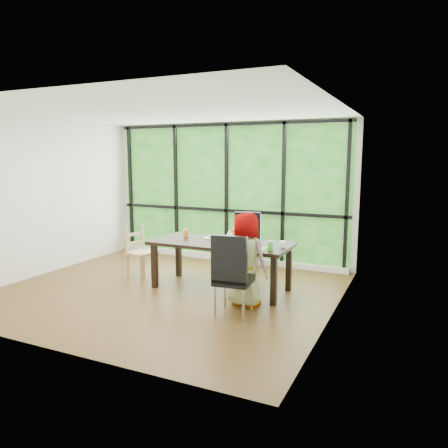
{
  "coord_description": "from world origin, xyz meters",
  "views": [
    {
      "loc": [
        3.45,
        -5.37,
        2.04
      ],
      "look_at": [
        0.81,
        0.32,
        1.05
      ],
      "focal_mm": 34.12,
      "sensor_mm": 36.0,
      "label": 1
    }
  ],
  "objects": [
    {
      "name": "window_sill",
      "position": [
        0.0,
        2.15,
        0.05
      ],
      "size": [
        4.8,
        0.12,
        0.1
      ],
      "primitive_type": "cube",
      "color": "silver",
      "rests_on": "ground"
    },
    {
      "name": "foliage_backdrop",
      "position": [
        0.0,
        2.23,
        1.35
      ],
      "size": [
        4.8,
        0.02,
        2.65
      ],
      "primitive_type": "cube",
      "color": "#165217",
      "rests_on": "back_wall"
    },
    {
      "name": "plate_near",
      "position": [
        1.29,
        0.25,
        0.76
      ],
      "size": [
        0.24,
        0.24,
        0.01
      ],
      "primitive_type": "cylinder",
      "color": "white",
      "rests_on": "dining_table"
    },
    {
      "name": "straw_white",
      "position": [
        0.02,
        0.57,
        0.92
      ],
      "size": [
        0.01,
        0.04,
        0.2
      ],
      "primitive_type": "cylinder",
      "rotation": [
        0.14,
        0.0,
        0.0
      ],
      "color": "white",
      "rests_on": "orange_cup"
    },
    {
      "name": "crepe_rolls_far",
      "position": [
        0.45,
        0.62,
        0.78
      ],
      "size": [
        0.1,
        0.12,
        0.04
      ],
      "primitive_type": null,
      "color": "tan",
      "rests_on": "plate_far"
    },
    {
      "name": "back_wall",
      "position": [
        0.0,
        2.25,
        1.35
      ],
      "size": [
        5.0,
        0.0,
        5.0
      ],
      "primitive_type": "plane",
      "rotation": [
        1.57,
        0.0,
        0.0
      ],
      "color": "silver",
      "rests_on": "ground"
    },
    {
      "name": "child_older",
      "position": [
        1.35,
        -0.1,
        0.65
      ],
      "size": [
        0.7,
        0.52,
        1.31
      ],
      "primitive_type": "imported",
      "rotation": [
        0.0,
        0.0,
        2.97
      ],
      "color": "slate",
      "rests_on": "ground"
    },
    {
      "name": "chair_end_beech",
      "position": [
        -0.74,
        0.39,
        0.45
      ],
      "size": [
        0.48,
        0.5,
        0.9
      ],
      "primitive_type": "cube",
      "rotation": [
        0.0,
        0.0,
        1.35
      ],
      "color": "tan",
      "rests_on": "ground"
    },
    {
      "name": "tissue",
      "position": [
        0.93,
        0.27,
        0.93
      ],
      "size": [
        0.12,
        0.12,
        0.11
      ],
      "primitive_type": "cone",
      "color": "white",
      "rests_on": "tissue_box"
    },
    {
      "name": "orange_cup",
      "position": [
        0.02,
        0.57,
        0.81
      ],
      "size": [
        0.08,
        0.08,
        0.13
      ],
      "primitive_type": "cylinder",
      "color": "orange",
      "rests_on": "dining_table"
    },
    {
      "name": "green_cup",
      "position": [
        1.59,
        0.18,
        0.81
      ],
      "size": [
        0.08,
        0.08,
        0.13
      ],
      "primitive_type": "cylinder",
      "color": "#46D830",
      "rests_on": "dining_table"
    },
    {
      "name": "window_mullions",
      "position": [
        0.0,
        2.19,
        1.35
      ],
      "size": [
        4.8,
        0.06,
        2.65
      ],
      "primitive_type": null,
      "color": "black",
      "rests_on": "back_wall"
    },
    {
      "name": "chair_interior_leather",
      "position": [
        1.32,
        -0.47,
        0.54
      ],
      "size": [
        0.5,
        0.5,
        1.08
      ],
      "primitive_type": "cube",
      "rotation": [
        0.0,
        0.0,
        3.24
      ],
      "color": "black",
      "rests_on": "ground"
    },
    {
      "name": "dining_table",
      "position": [
        0.71,
        0.42,
        0.38
      ],
      "size": [
        2.23,
        1.1,
        0.75
      ],
      "primitive_type": "cube",
      "rotation": [
        0.0,
        0.0,
        0.08
      ],
      "color": "black",
      "rests_on": "ground"
    },
    {
      "name": "tissue_box",
      "position": [
        0.93,
        0.27,
        0.81
      ],
      "size": [
        0.14,
        0.14,
        0.12
      ],
      "primitive_type": "cube",
      "color": "tan",
      "rests_on": "dining_table"
    },
    {
      "name": "ground",
      "position": [
        0.0,
        0.0,
        0.0
      ],
      "size": [
        5.0,
        5.0,
        0.0
      ],
      "primitive_type": "plane",
      "color": "black",
      "rests_on": "ground"
    },
    {
      "name": "crepe_rolls_near",
      "position": [
        1.29,
        0.25,
        0.78
      ],
      "size": [
        0.05,
        0.12,
        0.04
      ],
      "primitive_type": null,
      "color": "tan",
      "rests_on": "plate_near"
    },
    {
      "name": "plate_far",
      "position": [
        0.45,
        0.62,
        0.76
      ],
      "size": [
        0.21,
        0.21,
        0.01
      ],
      "primitive_type": "cylinder",
      "color": "white",
      "rests_on": "dining_table"
    },
    {
      "name": "chair_window_leather",
      "position": [
        0.76,
        1.36,
        0.54
      ],
      "size": [
        0.56,
        0.56,
        1.08
      ],
      "primitive_type": "cube",
      "rotation": [
        0.0,
        0.0,
        0.26
      ],
      "color": "black",
      "rests_on": "ground"
    },
    {
      "name": "white_mug",
      "position": [
        1.69,
        0.44,
        0.8
      ],
      "size": [
        0.09,
        0.09,
        0.09
      ],
      "primitive_type": "cylinder",
      "color": "white",
      "rests_on": "dining_table"
    },
    {
      "name": "child_toddler",
      "position": [
        0.71,
        0.98,
        0.44
      ],
      "size": [
        0.37,
        0.3,
        0.89
      ],
      "primitive_type": "imported",
      "rotation": [
        0.0,
        0.0,
        -0.29
      ],
      "color": "orange",
      "rests_on": "ground"
    },
    {
      "name": "placemat",
      "position": [
        1.32,
        0.22,
        0.75
      ],
      "size": [
        0.38,
        0.28,
        0.01
      ],
      "primitive_type": "cube",
      "color": "tan",
      "rests_on": "dining_table"
    },
    {
      "name": "straw_pink",
      "position": [
        1.59,
        0.18,
        0.92
      ],
      "size": [
        0.01,
        0.04,
        0.2
      ],
      "primitive_type": "cylinder",
      "rotation": [
        0.14,
        0.0,
        0.0
      ],
      "color": "pink",
      "rests_on": "green_cup"
    }
  ]
}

